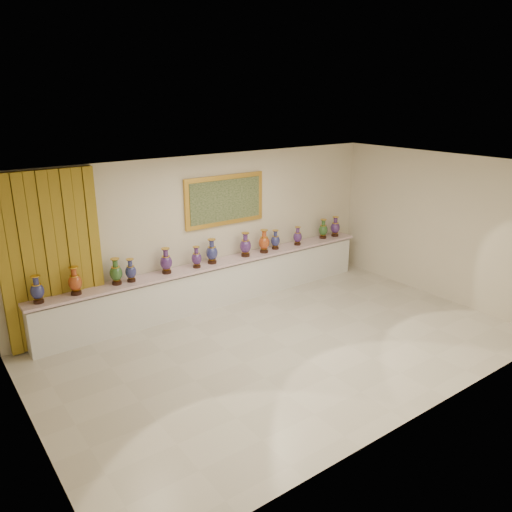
{
  "coord_description": "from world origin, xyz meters",
  "views": [
    {
      "loc": [
        -4.88,
        -5.81,
        4.1
      ],
      "look_at": [
        0.59,
        1.7,
        1.07
      ],
      "focal_mm": 35.0,
      "sensor_mm": 36.0,
      "label": 1
    }
  ],
  "objects": [
    {
      "name": "room",
      "position": [
        -2.48,
        2.44,
        1.59
      ],
      "size": [
        8.0,
        8.0,
        8.0
      ],
      "color": "beige",
      "rests_on": "ground"
    },
    {
      "name": "vase_9",
      "position": [
        1.52,
        2.27,
        1.09
      ],
      "size": [
        0.22,
        0.22,
        0.42
      ],
      "rotation": [
        0.0,
        0.0,
        0.11
      ],
      "color": "black",
      "rests_on": "counter"
    },
    {
      "name": "vase_11",
      "position": [
        2.94,
        2.29,
        1.1
      ],
      "size": [
        0.21,
        0.21,
        0.45
      ],
      "rotation": [
        0.0,
        0.0,
        0.02
      ],
      "color": "black",
      "rests_on": "counter"
    },
    {
      "name": "counter",
      "position": [
        0.0,
        2.27,
        0.44
      ],
      "size": [
        7.28,
        0.48,
        0.9
      ],
      "color": "white",
      "rests_on": "ground"
    },
    {
      "name": "vase_10",
      "position": [
        2.11,
        2.22,
        1.09
      ],
      "size": [
        0.24,
        0.24,
        0.41
      ],
      "rotation": [
        0.0,
        0.0,
        -0.32
      ],
      "color": "black",
      "rests_on": "counter"
    },
    {
      "name": "vase_0",
      "position": [
        -3.36,
        2.22,
        1.11
      ],
      "size": [
        0.25,
        0.25,
        0.46
      ],
      "rotation": [
        0.0,
        0.0,
        -0.2
      ],
      "color": "black",
      "rests_on": "counter"
    },
    {
      "name": "vase_8",
      "position": [
        1.17,
        2.21,
        1.12
      ],
      "size": [
        0.24,
        0.24,
        0.5
      ],
      "rotation": [
        0.0,
        0.0,
        -0.06
      ],
      "color": "black",
      "rests_on": "counter"
    },
    {
      "name": "vase_3",
      "position": [
        -1.78,
        2.24,
        1.09
      ],
      "size": [
        0.24,
        0.24,
        0.42
      ],
      "rotation": [
        0.0,
        0.0,
        0.23
      ],
      "color": "black",
      "rests_on": "counter"
    },
    {
      "name": "vase_6",
      "position": [
        -0.08,
        2.25,
        1.12
      ],
      "size": [
        0.3,
        0.3,
        0.5
      ],
      "rotation": [
        0.0,
        0.0,
        0.35
      ],
      "color": "black",
      "rests_on": "counter"
    },
    {
      "name": "vase_7",
      "position": [
        0.71,
        2.24,
        1.13
      ],
      "size": [
        0.27,
        0.27,
        0.5
      ],
      "rotation": [
        0.0,
        0.0,
        0.17
      ],
      "color": "black",
      "rests_on": "counter"
    },
    {
      "name": "vase_5",
      "position": [
        -0.46,
        2.21,
        1.09
      ],
      "size": [
        0.25,
        0.25,
        0.42
      ],
      "rotation": [
        0.0,
        0.0,
        -0.31
      ],
      "color": "black",
      "rests_on": "counter"
    },
    {
      "name": "vase_2",
      "position": [
        -2.04,
        2.27,
        1.11
      ],
      "size": [
        0.29,
        0.29,
        0.48
      ],
      "rotation": [
        0.0,
        0.0,
        -0.38
      ],
      "color": "black",
      "rests_on": "counter"
    },
    {
      "name": "ground",
      "position": [
        0.0,
        0.0,
        0.0
      ],
      "size": [
        8.0,
        8.0,
        0.0
      ],
      "primitive_type": "plane",
      "color": "beige",
      "rests_on": "ground"
    },
    {
      "name": "vase_1",
      "position": [
        -2.76,
        2.22,
        1.12
      ],
      "size": [
        0.23,
        0.23,
        0.49
      ],
      "rotation": [
        0.0,
        0.0,
        0.03
      ],
      "color": "black",
      "rests_on": "counter"
    },
    {
      "name": "vase_4",
      "position": [
        -1.07,
        2.27,
        1.12
      ],
      "size": [
        0.27,
        0.27,
        0.49
      ],
      "rotation": [
        0.0,
        0.0,
        0.19
      ],
      "color": "black",
      "rests_on": "counter"
    },
    {
      "name": "vase_12",
      "position": [
        3.29,
        2.25,
        1.11
      ],
      "size": [
        0.29,
        0.29,
        0.47
      ],
      "rotation": [
        0.0,
        0.0,
        -0.42
      ],
      "color": "black",
      "rests_on": "counter"
    }
  ]
}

